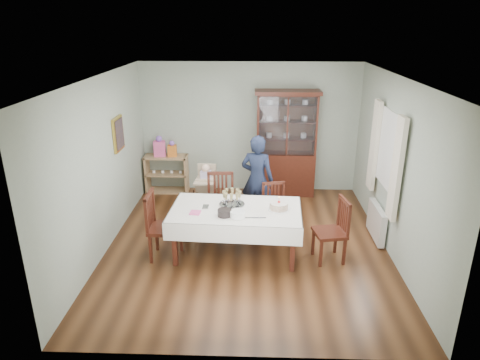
{
  "coord_description": "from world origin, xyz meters",
  "views": [
    {
      "loc": [
        0.1,
        -6.21,
        3.48
      ],
      "look_at": [
        -0.12,
        0.2,
        1.06
      ],
      "focal_mm": 32.0,
      "sensor_mm": 36.0,
      "label": 1
    }
  ],
  "objects_px": {
    "chair_far_left": "(221,216)",
    "high_chair": "(206,197)",
    "sideboard": "(167,174)",
    "gift_bag_orange": "(172,149)",
    "birthday_cake": "(279,206)",
    "chair_end_right": "(330,242)",
    "chair_end_left": "(165,238)",
    "gift_bag_pink": "(160,147)",
    "chair_far_right": "(275,221)",
    "champagne_tray": "(232,201)",
    "dining_table": "(236,231)",
    "china_cabinet": "(286,142)",
    "woman": "(257,179)"
  },
  "relations": [
    {
      "from": "high_chair",
      "to": "gift_bag_pink",
      "type": "distance_m",
      "value": 1.73
    },
    {
      "from": "chair_far_left",
      "to": "champagne_tray",
      "type": "distance_m",
      "value": 0.78
    },
    {
      "from": "chair_far_left",
      "to": "chair_far_right",
      "type": "relative_size",
      "value": 1.14
    },
    {
      "from": "china_cabinet",
      "to": "woman",
      "type": "xyz_separation_m",
      "value": [
        -0.59,
        -1.34,
        -0.32
      ]
    },
    {
      "from": "chair_end_left",
      "to": "gift_bag_pink",
      "type": "distance_m",
      "value": 2.83
    },
    {
      "from": "china_cabinet",
      "to": "chair_far_right",
      "type": "height_order",
      "value": "china_cabinet"
    },
    {
      "from": "champagne_tray",
      "to": "gift_bag_pink",
      "type": "xyz_separation_m",
      "value": [
        -1.63,
        2.38,
        0.16
      ]
    },
    {
      "from": "sideboard",
      "to": "chair_far_right",
      "type": "xyz_separation_m",
      "value": [
        2.22,
        -1.94,
        -0.13
      ]
    },
    {
      "from": "chair_end_left",
      "to": "champagne_tray",
      "type": "relative_size",
      "value": 2.66
    },
    {
      "from": "sideboard",
      "to": "gift_bag_orange",
      "type": "bearing_deg",
      "value": -7.82
    },
    {
      "from": "chair_end_right",
      "to": "sideboard",
      "type": "bearing_deg",
      "value": -142.49
    },
    {
      "from": "birthday_cake",
      "to": "chair_end_right",
      "type": "bearing_deg",
      "value": -10.14
    },
    {
      "from": "chair_far_left",
      "to": "chair_end_left",
      "type": "bearing_deg",
      "value": -137.0
    },
    {
      "from": "chair_end_left",
      "to": "chair_end_right",
      "type": "xyz_separation_m",
      "value": [
        2.54,
        0.01,
        -0.02
      ]
    },
    {
      "from": "woman",
      "to": "china_cabinet",
      "type": "bearing_deg",
      "value": -97.23
    },
    {
      "from": "woman",
      "to": "gift_bag_pink",
      "type": "distance_m",
      "value": 2.44
    },
    {
      "from": "chair_far_left",
      "to": "chair_far_right",
      "type": "height_order",
      "value": "chair_far_left"
    },
    {
      "from": "chair_end_right",
      "to": "gift_bag_orange",
      "type": "relative_size",
      "value": 2.96
    },
    {
      "from": "chair_end_right",
      "to": "gift_bag_pink",
      "type": "xyz_separation_m",
      "value": [
        -3.14,
        2.67,
        0.7
      ]
    },
    {
      "from": "sideboard",
      "to": "gift_bag_pink",
      "type": "relative_size",
      "value": 2.06
    },
    {
      "from": "chair_far_left",
      "to": "high_chair",
      "type": "xyz_separation_m",
      "value": [
        -0.31,
        0.63,
        0.09
      ]
    },
    {
      "from": "chair_far_left",
      "to": "woman",
      "type": "height_order",
      "value": "woman"
    },
    {
      "from": "dining_table",
      "to": "high_chair",
      "type": "height_order",
      "value": "high_chair"
    },
    {
      "from": "chair_far_right",
      "to": "gift_bag_orange",
      "type": "relative_size",
      "value": 2.73
    },
    {
      "from": "chair_far_right",
      "to": "champagne_tray",
      "type": "relative_size",
      "value": 2.29
    },
    {
      "from": "dining_table",
      "to": "chair_far_left",
      "type": "distance_m",
      "value": 0.74
    },
    {
      "from": "chair_far_right",
      "to": "gift_bag_pink",
      "type": "height_order",
      "value": "gift_bag_pink"
    },
    {
      "from": "chair_far_right",
      "to": "birthday_cake",
      "type": "bearing_deg",
      "value": -101.0
    },
    {
      "from": "china_cabinet",
      "to": "sideboard",
      "type": "height_order",
      "value": "china_cabinet"
    },
    {
      "from": "chair_end_right",
      "to": "china_cabinet",
      "type": "bearing_deg",
      "value": -179.74
    },
    {
      "from": "dining_table",
      "to": "china_cabinet",
      "type": "xyz_separation_m",
      "value": [
        0.92,
        2.52,
        0.74
      ]
    },
    {
      "from": "chair_far_right",
      "to": "chair_end_right",
      "type": "xyz_separation_m",
      "value": [
        0.8,
        -0.75,
        0.02
      ]
    },
    {
      "from": "china_cabinet",
      "to": "gift_bag_orange",
      "type": "xyz_separation_m",
      "value": [
        -2.35,
        0.0,
        -0.17
      ]
    },
    {
      "from": "gift_bag_orange",
      "to": "high_chair",
      "type": "bearing_deg",
      "value": -55.54
    },
    {
      "from": "champagne_tray",
      "to": "china_cabinet",
      "type": "bearing_deg",
      "value": 67.39
    },
    {
      "from": "chair_far_right",
      "to": "chair_end_right",
      "type": "height_order",
      "value": "chair_end_right"
    },
    {
      "from": "sideboard",
      "to": "chair_end_right",
      "type": "distance_m",
      "value": 4.05
    },
    {
      "from": "chair_end_right",
      "to": "champagne_tray",
      "type": "height_order",
      "value": "champagne_tray"
    },
    {
      "from": "sideboard",
      "to": "woman",
      "type": "xyz_separation_m",
      "value": [
        1.91,
        -1.36,
        0.41
      ]
    },
    {
      "from": "china_cabinet",
      "to": "high_chair",
      "type": "bearing_deg",
      "value": -141.56
    },
    {
      "from": "dining_table",
      "to": "woman",
      "type": "relative_size",
      "value": 1.27
    },
    {
      "from": "chair_end_left",
      "to": "high_chair",
      "type": "relative_size",
      "value": 1.03
    },
    {
      "from": "gift_bag_orange",
      "to": "sideboard",
      "type": "bearing_deg",
      "value": 172.18
    },
    {
      "from": "high_chair",
      "to": "gift_bag_pink",
      "type": "height_order",
      "value": "gift_bag_pink"
    },
    {
      "from": "china_cabinet",
      "to": "champagne_tray",
      "type": "relative_size",
      "value": 5.44
    },
    {
      "from": "champagne_tray",
      "to": "gift_bag_pink",
      "type": "height_order",
      "value": "gift_bag_pink"
    },
    {
      "from": "woman",
      "to": "sideboard",
      "type": "bearing_deg",
      "value": -18.96
    },
    {
      "from": "chair_end_left",
      "to": "chair_far_left",
      "type": "bearing_deg",
      "value": -42.28
    },
    {
      "from": "dining_table",
      "to": "gift_bag_pink",
      "type": "height_order",
      "value": "gift_bag_pink"
    },
    {
      "from": "china_cabinet",
      "to": "chair_end_left",
      "type": "xyz_separation_m",
      "value": [
        -2.01,
        -2.68,
        -0.81
      ]
    }
  ]
}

